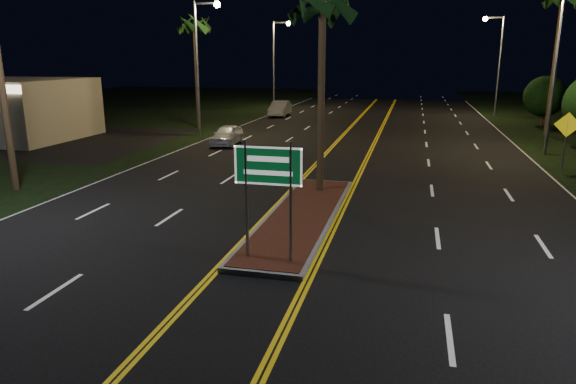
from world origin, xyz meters
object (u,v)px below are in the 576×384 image
(streetlight_left_far, at_px, (277,55))
(streetlight_right_far, at_px, (496,54))
(car_far, at_px, (280,107))
(warning_sign, at_px, (567,132))
(streetlight_left_mid, at_px, (202,53))
(palm_left_far, at_px, (194,25))
(median_island, at_px, (302,216))
(palm_median, at_px, (323,5))
(shrub_far, at_px, (545,96))
(car_near, at_px, (227,133))
(highway_sign, at_px, (268,177))
(streetlight_right_mid, at_px, (550,52))

(streetlight_left_far, bearing_deg, streetlight_right_far, -5.38)
(streetlight_left_far, relative_size, car_far, 1.84)
(streetlight_left_far, xyz_separation_m, warning_sign, (21.41, -26.48, -3.77))
(streetlight_left_mid, distance_m, palm_left_far, 5.01)
(palm_left_far, relative_size, warning_sign, 3.09)
(median_island, bearing_deg, streetlight_left_mid, 121.98)
(median_island, relative_size, streetlight_left_far, 1.14)
(streetlight_left_mid, bearing_deg, streetlight_right_far, 40.30)
(palm_left_far, bearing_deg, warning_sign, -23.93)
(palm_median, distance_m, shrub_far, 29.41)
(car_near, bearing_deg, streetlight_left_mid, 128.43)
(median_island, relative_size, shrub_far, 2.59)
(streetlight_left_mid, distance_m, palm_median, 17.25)
(shrub_far, bearing_deg, streetlight_right_far, 117.98)
(warning_sign, bearing_deg, streetlight_right_far, 106.73)
(streetlight_right_far, bearing_deg, shrub_far, -62.02)
(highway_sign, bearing_deg, median_island, 90.00)
(highway_sign, distance_m, shrub_far, 35.96)
(streetlight_right_far, height_order, shrub_far, streetlight_right_far)
(median_island, distance_m, streetlight_left_far, 38.89)
(shrub_far, xyz_separation_m, warning_sign, (-3.00, -18.48, -0.45))
(streetlight_right_mid, relative_size, streetlight_right_far, 1.00)
(streetlight_left_mid, height_order, car_near, streetlight_left_mid)
(warning_sign, bearing_deg, palm_left_far, 172.35)
(median_island, height_order, warning_sign, warning_sign)
(median_island, bearing_deg, car_near, 119.32)
(highway_sign, relative_size, streetlight_left_far, 0.36)
(median_island, xyz_separation_m, streetlight_left_mid, (-10.61, 17.00, 5.57))
(highway_sign, height_order, shrub_far, shrub_far)
(shrub_far, relative_size, car_near, 0.92)
(median_island, height_order, car_far, car_far)
(median_island, relative_size, streetlight_right_far, 1.14)
(palm_median, height_order, car_far, palm_median)
(car_near, xyz_separation_m, warning_sign, (18.68, -3.50, 1.17))
(highway_sign, bearing_deg, palm_median, 90.00)
(streetlight_left_far, bearing_deg, shrub_far, -18.14)
(highway_sign, relative_size, streetlight_left_mid, 0.36)
(streetlight_right_far, relative_size, car_far, 1.84)
(palm_median, bearing_deg, streetlight_right_far, 71.38)
(streetlight_right_far, xyz_separation_m, palm_median, (-10.61, -31.50, 1.62))
(palm_left_far, distance_m, warning_sign, 26.48)
(median_island, distance_m, palm_median, 8.00)
(streetlight_left_mid, distance_m, streetlight_right_mid, 21.32)
(highway_sign, distance_m, streetlight_left_far, 42.67)
(highway_sign, xyz_separation_m, car_far, (-8.72, 35.01, -1.59))
(streetlight_left_far, xyz_separation_m, streetlight_right_far, (21.23, -2.00, 0.00))
(median_island, bearing_deg, streetlight_left_far, 106.00)
(streetlight_right_mid, xyz_separation_m, car_far, (-19.33, 15.81, -4.84))
(streetlight_left_far, xyz_separation_m, palm_left_far, (-2.19, -16.00, 2.09))
(streetlight_left_mid, bearing_deg, shrub_far, 26.18)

